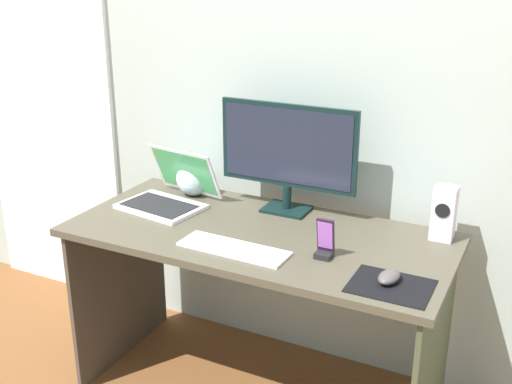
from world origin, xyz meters
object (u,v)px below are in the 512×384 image
object	(u,v)px
mouse	(389,277)
speaker_right	(444,213)
monitor	(288,152)
phone_in_dock	(325,244)
keyboard_external	(234,249)
laptop	(169,194)
fishbowl	(194,178)

from	to	relation	value
mouse	speaker_right	bearing A→B (deg)	88.24
monitor	phone_in_dock	bearing A→B (deg)	-48.87
speaker_right	keyboard_external	size ratio (longest dim) A/B	0.50
monitor	speaker_right	bearing A→B (deg)	0.27
phone_in_dock	monitor	bearing A→B (deg)	131.13
keyboard_external	phone_in_dock	size ratio (longest dim) A/B	2.83
phone_in_dock	mouse	bearing A→B (deg)	-18.58
speaker_right	mouse	size ratio (longest dim) A/B	1.97
keyboard_external	mouse	world-z (taller)	mouse
speaker_right	laptop	xyz separation A→B (m)	(-1.06, -0.16, -0.05)
monitor	keyboard_external	size ratio (longest dim) A/B	1.43
laptop	keyboard_external	bearing A→B (deg)	-30.61
monitor	laptop	world-z (taller)	monitor
fishbowl	keyboard_external	world-z (taller)	fishbowl
monitor	fishbowl	size ratio (longest dim) A/B	3.73
laptop	keyboard_external	xyz separation A→B (m)	(0.44, -0.26, -0.04)
phone_in_dock	speaker_right	bearing A→B (deg)	45.49
speaker_right	fishbowl	world-z (taller)	speaker_right
monitor	fishbowl	world-z (taller)	monitor
fishbowl	mouse	distance (m)	1.04
mouse	fishbowl	bearing A→B (deg)	166.33
speaker_right	phone_in_dock	world-z (taller)	speaker_right
speaker_right	mouse	world-z (taller)	speaker_right
keyboard_external	mouse	bearing A→B (deg)	2.27
keyboard_external	fishbowl	bearing A→B (deg)	136.73
fishbowl	phone_in_dock	bearing A→B (deg)	-24.25
laptop	phone_in_dock	size ratio (longest dim) A/B	2.61
monitor	speaker_right	xyz separation A→B (m)	(0.61, 0.00, -0.15)
monitor	mouse	xyz separation A→B (m)	(0.53, -0.41, -0.22)
speaker_right	phone_in_dock	distance (m)	0.46
speaker_right	fishbowl	bearing A→B (deg)	-179.61
monitor	keyboard_external	xyz separation A→B (m)	(-0.01, -0.42, -0.24)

